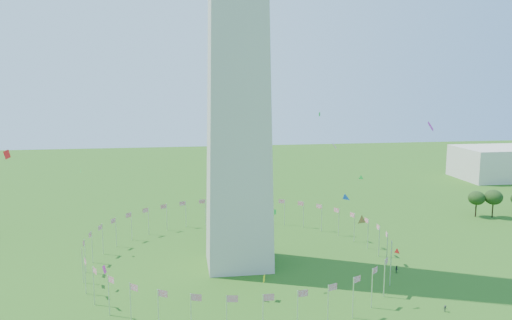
{
  "coord_description": "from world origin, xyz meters",
  "views": [
    {
      "loc": [
        -14.9,
        -78.72,
        49.27
      ],
      "look_at": [
        2.46,
        35.0,
        31.0
      ],
      "focal_mm": 35.0,
      "sensor_mm": 36.0,
      "label": 1
    }
  ],
  "objects": [
    {
      "name": "kites_aloft",
      "position": [
        9.74,
        26.26,
        19.92
      ],
      "size": [
        117.14,
        77.39,
        39.03
      ],
      "color": "blue",
      "rests_on": "ground"
    },
    {
      "name": "flag_ring",
      "position": [
        -0.0,
        50.0,
        4.5
      ],
      "size": [
        80.24,
        80.24,
        9.0
      ],
      "color": "silver",
      "rests_on": "ground"
    },
    {
      "name": "gov_building_east_a",
      "position": [
        150.0,
        150.0,
        8.0
      ],
      "size": [
        50.0,
        30.0,
        16.0
      ],
      "primitive_type": "cube",
      "color": "beige",
      "rests_on": "ground"
    }
  ]
}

